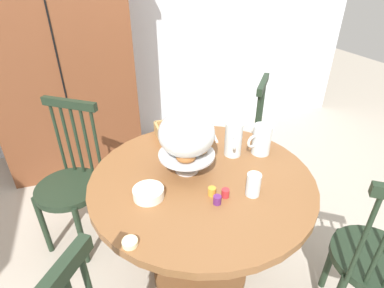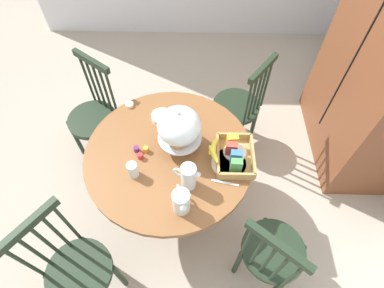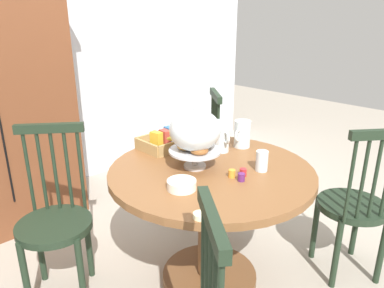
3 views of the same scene
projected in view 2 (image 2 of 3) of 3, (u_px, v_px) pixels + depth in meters
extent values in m
plane|color=#A89E8E|center=(180.00, 205.00, 2.57)|extent=(10.00, 10.00, 0.00)
cube|color=black|center=(357.00, 53.00, 2.09)|extent=(0.01, 0.01, 1.52)
cylinder|color=brown|center=(169.00, 154.00, 2.00)|extent=(1.10, 1.10, 0.04)
cylinder|color=brown|center=(172.00, 179.00, 2.27)|extent=(0.14, 0.14, 0.63)
cylinder|color=brown|center=(174.00, 199.00, 2.56)|extent=(0.56, 0.56, 0.06)
cylinder|color=#1E2D1E|center=(92.00, 120.00, 2.52)|extent=(0.40, 0.40, 0.04)
cylinder|color=#1E2D1E|center=(76.00, 138.00, 2.69)|extent=(0.04, 0.04, 0.45)
cylinder|color=#1E2D1E|center=(98.00, 154.00, 2.59)|extent=(0.04, 0.04, 0.45)
cylinder|color=#1E2D1E|center=(100.00, 119.00, 2.82)|extent=(0.04, 0.04, 0.45)
cylinder|color=#1E2D1E|center=(122.00, 134.00, 2.72)|extent=(0.04, 0.04, 0.45)
cylinder|color=#1E2D1E|center=(88.00, 80.00, 2.45)|extent=(0.02, 0.02, 0.48)
cylinder|color=#1E2D1E|center=(94.00, 84.00, 2.42)|extent=(0.02, 0.02, 0.48)
cylinder|color=#1E2D1E|center=(100.00, 88.00, 2.40)|extent=(0.02, 0.02, 0.48)
cylinder|color=#1E2D1E|center=(106.00, 91.00, 2.37)|extent=(0.02, 0.02, 0.48)
cylinder|color=#1E2D1E|center=(112.00, 95.00, 2.35)|extent=(0.02, 0.02, 0.48)
cube|color=#1E2D1E|center=(91.00, 61.00, 2.19)|extent=(0.24, 0.31, 0.05)
cylinder|color=#1E2D1E|center=(79.00, 272.00, 1.83)|extent=(0.40, 0.40, 0.04)
cylinder|color=#1E2D1E|center=(120.00, 276.00, 2.03)|extent=(0.04, 0.04, 0.45)
cylinder|color=#1E2D1E|center=(59.00, 284.00, 2.00)|extent=(0.04, 0.04, 0.45)
cylinder|color=#1E2D1E|center=(92.00, 250.00, 2.13)|extent=(0.04, 0.04, 0.45)
cylinder|color=#1E2D1E|center=(26.00, 264.00, 1.63)|extent=(0.02, 0.02, 0.48)
cylinder|color=#1E2D1E|center=(37.00, 253.00, 1.66)|extent=(0.02, 0.02, 0.48)
cylinder|color=#1E2D1E|center=(48.00, 243.00, 1.69)|extent=(0.02, 0.02, 0.48)
cylinder|color=#1E2D1E|center=(58.00, 233.00, 1.73)|extent=(0.02, 0.02, 0.48)
cylinder|color=#1E2D1E|center=(68.00, 224.00, 1.76)|extent=(0.02, 0.02, 0.48)
cube|color=#1E2D1E|center=(27.00, 226.00, 1.48)|extent=(0.31, 0.25, 0.05)
cylinder|color=#1E2D1E|center=(273.00, 250.00, 1.91)|extent=(0.40, 0.40, 0.04)
cylinder|color=#1E2D1E|center=(294.00, 257.00, 2.10)|extent=(0.04, 0.04, 0.45)
cylinder|color=#1E2D1E|center=(260.00, 232.00, 2.20)|extent=(0.04, 0.04, 0.45)
cylinder|color=#1E2D1E|center=(238.00, 263.00, 2.08)|extent=(0.04, 0.04, 0.45)
cylinder|color=#1E2D1E|center=(291.00, 278.00, 1.59)|extent=(0.02, 0.02, 0.48)
cylinder|color=#1E2D1E|center=(279.00, 269.00, 1.61)|extent=(0.02, 0.02, 0.48)
cylinder|color=#1E2D1E|center=(267.00, 261.00, 1.64)|extent=(0.02, 0.02, 0.48)
cylinder|color=#1E2D1E|center=(256.00, 252.00, 1.66)|extent=(0.02, 0.02, 0.48)
cylinder|color=#1E2D1E|center=(246.00, 244.00, 1.69)|extent=(0.02, 0.02, 0.48)
cube|color=#1E2D1E|center=(279.00, 246.00, 1.43)|extent=(0.25, 0.31, 0.05)
cylinder|color=#1E2D1E|center=(236.00, 106.00, 2.61)|extent=(0.40, 0.40, 0.04)
cylinder|color=#1E2D1E|center=(229.00, 107.00, 2.90)|extent=(0.04, 0.04, 0.45)
cylinder|color=#1E2D1E|center=(212.00, 125.00, 2.78)|extent=(0.04, 0.04, 0.45)
cylinder|color=#1E2D1E|center=(254.00, 121.00, 2.80)|extent=(0.04, 0.04, 0.45)
cylinder|color=#1E2D1E|center=(238.00, 140.00, 2.68)|extent=(0.04, 0.04, 0.45)
cylinder|color=#1E2D1E|center=(266.00, 85.00, 2.42)|extent=(0.02, 0.02, 0.48)
cylinder|color=#1E2D1E|center=(262.00, 90.00, 2.39)|extent=(0.02, 0.02, 0.48)
cylinder|color=#1E2D1E|center=(257.00, 95.00, 2.35)|extent=(0.02, 0.02, 0.48)
cylinder|color=#1E2D1E|center=(252.00, 100.00, 2.32)|extent=(0.02, 0.02, 0.48)
cylinder|color=#1E2D1E|center=(247.00, 105.00, 2.29)|extent=(0.02, 0.02, 0.48)
cube|color=#1E2D1E|center=(264.00, 68.00, 2.14)|extent=(0.31, 0.25, 0.05)
cylinder|color=silver|center=(180.00, 145.00, 2.01)|extent=(0.12, 0.12, 0.02)
cylinder|color=silver|center=(180.00, 142.00, 1.98)|extent=(0.03, 0.03, 0.09)
cylinder|color=silver|center=(180.00, 137.00, 1.94)|extent=(0.28, 0.28, 0.01)
torus|color=#B27033|center=(178.00, 142.00, 1.88)|extent=(0.10, 0.10, 0.03)
torus|color=#D19347|center=(186.00, 132.00, 1.93)|extent=(0.10, 0.10, 0.03)
torus|color=#935628|center=(171.00, 132.00, 1.93)|extent=(0.10, 0.10, 0.03)
ellipsoid|color=silver|center=(179.00, 126.00, 1.84)|extent=(0.27, 0.27, 0.22)
sphere|color=silver|center=(178.00, 112.00, 1.74)|extent=(0.02, 0.02, 0.02)
cylinder|color=silver|center=(188.00, 177.00, 1.77)|extent=(0.09, 0.09, 0.19)
cylinder|color=orange|center=(189.00, 179.00, 1.79)|extent=(0.08, 0.08, 0.13)
cone|color=silver|center=(198.00, 173.00, 1.69)|extent=(0.05, 0.05, 0.03)
torus|color=silver|center=(179.00, 172.00, 1.78)|extent=(0.04, 0.07, 0.07)
cylinder|color=silver|center=(181.00, 202.00, 1.69)|extent=(0.10, 0.10, 0.17)
cylinder|color=white|center=(181.00, 204.00, 1.71)|extent=(0.09, 0.09, 0.11)
cone|color=silver|center=(183.00, 206.00, 1.60)|extent=(0.04, 0.04, 0.03)
torus|color=silver|center=(179.00, 190.00, 1.72)|extent=(0.08, 0.03, 0.07)
cube|color=tan|center=(235.00, 158.00, 1.95)|extent=(0.30, 0.22, 0.01)
cube|color=tan|center=(218.00, 155.00, 1.93)|extent=(0.30, 0.02, 0.07)
cube|color=tan|center=(252.00, 156.00, 1.93)|extent=(0.30, 0.02, 0.07)
cube|color=tan|center=(234.00, 137.00, 2.01)|extent=(0.02, 0.22, 0.07)
cube|color=tan|center=(237.00, 176.00, 1.84)|extent=(0.02, 0.22, 0.07)
cube|color=gold|center=(232.00, 142.00, 1.95)|extent=(0.05, 0.07, 0.11)
cube|color=#B23D33|center=(231.00, 149.00, 1.92)|extent=(0.05, 0.07, 0.11)
cube|color=#336BAD|center=(236.00, 157.00, 1.88)|extent=(0.05, 0.07, 0.11)
cube|color=#47894C|center=(236.00, 166.00, 1.85)|extent=(0.05, 0.07, 0.11)
ellipsoid|color=yellow|center=(213.00, 146.00, 1.90)|extent=(0.14, 0.08, 0.05)
ellipsoid|color=yellow|center=(213.00, 150.00, 1.88)|extent=(0.13, 0.03, 0.05)
ellipsoid|color=yellow|center=(214.00, 154.00, 1.86)|extent=(0.14, 0.08, 0.05)
cylinder|color=white|center=(229.00, 163.00, 1.93)|extent=(0.22, 0.22, 0.01)
cylinder|color=white|center=(235.00, 152.00, 1.96)|extent=(0.15, 0.15, 0.01)
cylinder|color=white|center=(161.00, 117.00, 2.13)|extent=(0.14, 0.14, 0.04)
cylinder|color=silver|center=(133.00, 170.00, 1.84)|extent=(0.06, 0.06, 0.11)
cylinder|color=beige|center=(129.00, 105.00, 2.21)|extent=(0.06, 0.06, 0.02)
cylinder|color=#B7282D|center=(140.00, 156.00, 1.94)|extent=(0.04, 0.04, 0.04)
cylinder|color=orange|center=(146.00, 149.00, 1.97)|extent=(0.04, 0.04, 0.04)
cylinder|color=#5B2366|center=(137.00, 149.00, 1.97)|extent=(0.04, 0.04, 0.04)
cube|color=silver|center=(232.00, 146.00, 2.01)|extent=(0.05, 0.17, 0.01)
cube|color=silver|center=(233.00, 142.00, 2.03)|extent=(0.05, 0.17, 0.01)
cube|color=silver|center=(225.00, 183.00, 1.85)|extent=(0.05, 0.17, 0.01)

